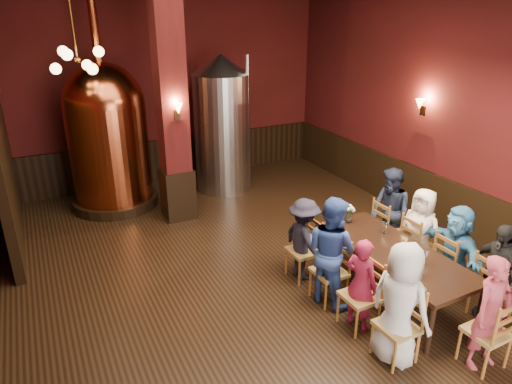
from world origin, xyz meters
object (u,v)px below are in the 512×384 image
steel_vessel (223,124)px  rose_vase (350,211)px  copper_kettle (108,135)px  person_0 (400,304)px  person_2 (331,251)px  dining_table (393,254)px  person_1 (361,284)px

steel_vessel → rose_vase: (0.46, -4.00, -0.55)m
copper_kettle → rose_vase: 5.10m
person_0 → steel_vessel: bearing=-16.7°
person_2 → steel_vessel: steel_vessel is taller
copper_kettle → rose_vase: bearing=-55.2°
dining_table → person_0: bearing=-130.4°
person_1 → steel_vessel: size_ratio=0.43×
person_2 → copper_kettle: size_ratio=0.38×
person_2 → dining_table: bearing=-128.0°
dining_table → rose_vase: rose_vase is taller
dining_table → steel_vessel: steel_vessel is taller
person_0 → person_1: (-0.01, 0.67, -0.13)m
person_0 → steel_vessel: steel_vessel is taller
person_1 → person_2: (-0.01, 0.66, 0.16)m
dining_table → person_0: (-0.83, -1.01, 0.08)m
person_0 → dining_table: bearing=-52.9°
person_2 → copper_kettle: copper_kettle is taller
person_1 → rose_vase: (0.82, 1.34, 0.31)m
dining_table → steel_vessel: size_ratio=0.80×
person_1 → person_2: 0.68m
person_1 → rose_vase: 1.60m
dining_table → person_2: size_ratio=1.52×
person_0 → copper_kettle: bearing=5.2°
dining_table → rose_vase: 1.04m
dining_table → person_1: person_1 is taller
person_2 → steel_vessel: bearing=-22.1°
person_0 → person_2: bearing=-12.5°
person_2 → person_1: bearing=163.3°
person_1 → steel_vessel: (0.36, 5.34, 0.86)m
person_0 → person_1: 0.68m
rose_vase → person_0: bearing=-111.9°
person_1 → rose_vase: person_1 is taller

